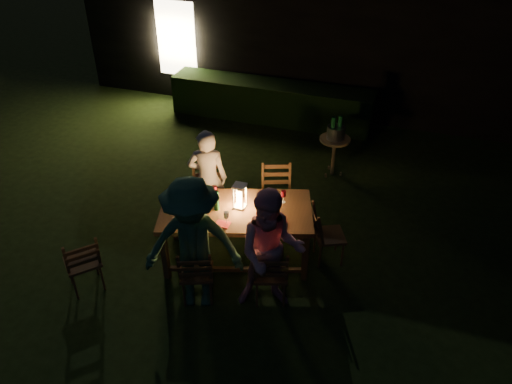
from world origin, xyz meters
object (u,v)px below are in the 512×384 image
(chair_far_left, at_px, (209,208))
(person_opp_right, at_px, (271,252))
(chair_near_right, at_px, (270,282))
(dining_table, at_px, (236,215))
(bottle_table, at_px, (216,201))
(side_table, at_px, (335,143))
(chair_spare, at_px, (85,271))
(person_opp_left, at_px, (193,246))
(ice_bucket, at_px, (336,132))
(chair_near_left, at_px, (197,282))
(bottle_bucket_a, at_px, (333,130))
(chair_far_right, at_px, (276,208))
(chair_end, at_px, (327,243))
(bottle_bucket_b, at_px, (339,129))
(person_house_side, at_px, (208,179))
(lantern, at_px, (240,197))

(chair_far_left, distance_m, person_opp_right, 1.90)
(chair_near_right, relative_size, chair_far_left, 0.95)
(dining_table, relative_size, bottle_table, 7.77)
(chair_near_right, xyz_separation_m, side_table, (0.15, 3.19, 0.34))
(chair_spare, bearing_deg, person_opp_left, -38.17)
(chair_far_left, xyz_separation_m, ice_bucket, (1.47, 2.00, 0.52))
(dining_table, xyz_separation_m, chair_near_left, (-0.20, -0.87, -0.47))
(person_opp_right, bearing_deg, person_opp_left, -180.00)
(bottle_bucket_a, bearing_deg, person_opp_left, -105.13)
(chair_far_right, distance_m, person_opp_right, 1.68)
(chair_spare, height_order, person_opp_right, person_opp_right)
(chair_end, height_order, bottle_table, bottle_table)
(dining_table, relative_size, side_table, 3.11)
(chair_far_left, bearing_deg, bottle_bucket_a, -150.02)
(bottle_bucket_b, bearing_deg, person_house_side, -127.62)
(person_opp_right, height_order, person_opp_left, person_opp_left)
(chair_spare, distance_m, lantern, 2.17)
(person_opp_right, distance_m, person_opp_left, 0.90)
(chair_near_right, height_order, bottle_bucket_b, bottle_bucket_b)
(person_house_side, bearing_deg, chair_end, 153.94)
(chair_far_right, bearing_deg, dining_table, 51.78)
(lantern, xyz_separation_m, bottle_bucket_a, (0.72, 2.49, -0.12))
(dining_table, xyz_separation_m, chair_far_right, (0.29, 0.90, -0.44))
(chair_far_right, xyz_separation_m, chair_end, (0.88, -0.53, -0.03))
(chair_spare, bearing_deg, dining_table, -12.07)
(chair_near_left, bearing_deg, chair_far_left, 85.50)
(chair_far_left, relative_size, person_opp_left, 0.54)
(chair_spare, relative_size, bottle_bucket_b, 2.89)
(person_house_side, height_order, bottle_bucket_b, person_house_side)
(chair_near_right, relative_size, chair_spare, 0.98)
(person_opp_left, xyz_separation_m, side_table, (0.99, 3.51, -0.28))
(person_opp_right, xyz_separation_m, bottle_bucket_a, (0.08, 3.20, 0.04))
(dining_table, relative_size, chair_end, 2.43)
(person_house_side, bearing_deg, person_opp_left, 90.00)
(chair_far_left, height_order, side_table, chair_far_left)
(person_opp_right, relative_size, lantern, 4.69)
(person_opp_right, distance_m, ice_bucket, 3.24)
(chair_near_left, distance_m, person_house_side, 1.67)
(chair_end, distance_m, person_opp_right, 1.26)
(side_table, bearing_deg, bottle_table, -111.38)
(chair_end, relative_size, bottle_table, 3.20)
(chair_end, height_order, person_opp_right, person_opp_right)
(chair_far_right, relative_size, bottle_bucket_a, 3.06)
(chair_far_left, height_order, lantern, lantern)
(ice_bucket, bearing_deg, bottle_bucket_b, 38.66)
(chair_near_right, distance_m, bottle_table, 1.25)
(chair_near_left, bearing_deg, side_table, 51.68)
(chair_near_left, bearing_deg, bottle_bucket_b, 51.10)
(lantern, height_order, bottle_table, lantern)
(dining_table, height_order, lantern, lantern)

